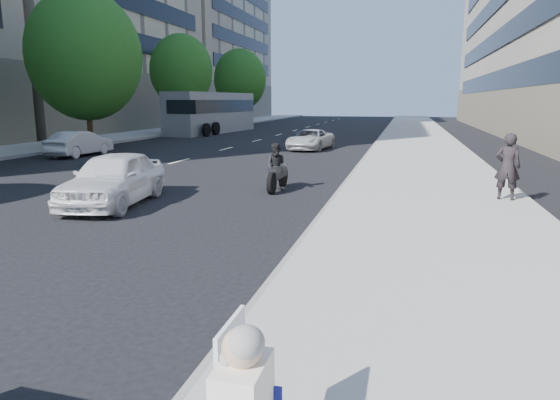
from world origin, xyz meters
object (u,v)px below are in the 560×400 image
(white_sedan_mid, at_px, (80,144))
(bus, at_px, (213,113))
(pedestrian_woman, at_px, (508,167))
(motorcycle, at_px, (277,169))
(white_sedan_far, at_px, (310,140))
(white_sedan_near, at_px, (114,178))

(white_sedan_mid, height_order, bus, bus)
(white_sedan_mid, bearing_deg, pedestrian_woman, 159.07)
(white_sedan_mid, relative_size, bus, 0.30)
(white_sedan_mid, bearing_deg, motorcycle, 151.36)
(pedestrian_woman, xyz_separation_m, bus, (-18.32, 25.90, 0.63))
(white_sedan_mid, bearing_deg, white_sedan_far, -148.66)
(motorcycle, distance_m, bus, 28.01)
(motorcycle, bearing_deg, white_sedan_mid, 151.43)
(white_sedan_near, height_order, bus, bus)
(white_sedan_mid, distance_m, bus, 18.41)
(pedestrian_woman, relative_size, white_sedan_mid, 0.47)
(white_sedan_far, bearing_deg, white_sedan_mid, -142.99)
(white_sedan_mid, xyz_separation_m, bus, (-0.37, 18.38, 1.03))
(white_sedan_near, xyz_separation_m, white_sedan_far, (2.19, 15.76, -0.14))
(pedestrian_woman, height_order, white_sedan_near, pedestrian_woman)
(white_sedan_far, bearing_deg, motorcycle, -76.30)
(white_sedan_far, distance_m, bus, 16.51)
(motorcycle, bearing_deg, bus, 117.43)
(white_sedan_near, distance_m, motorcycle, 4.70)
(white_sedan_mid, relative_size, white_sedan_far, 0.92)
(bus, bearing_deg, white_sedan_mid, -83.81)
(pedestrian_woman, bearing_deg, white_sedan_mid, -14.97)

